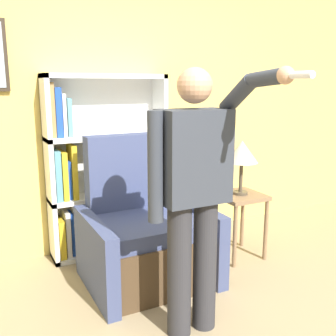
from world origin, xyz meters
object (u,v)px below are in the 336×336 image
(bookcase, at_px, (96,169))
(side_table, at_px, (240,207))
(armchair, at_px, (145,236))
(person_standing, at_px, (194,189))
(table_lamp, at_px, (242,153))

(bookcase, height_order, side_table, bookcase)
(armchair, height_order, side_table, armchair)
(bookcase, relative_size, person_standing, 1.00)
(bookcase, xyz_separation_m, person_standing, (0.17, -1.46, 0.14))
(person_standing, bearing_deg, side_table, 39.52)
(person_standing, bearing_deg, armchair, 88.67)
(side_table, height_order, table_lamp, table_lamp)
(table_lamp, bearing_deg, armchair, 179.52)
(person_standing, bearing_deg, table_lamp, 39.52)
(armchair, relative_size, table_lamp, 2.39)
(person_standing, distance_m, side_table, 1.32)
(bookcase, xyz_separation_m, armchair, (0.19, -0.67, -0.44))
(side_table, distance_m, table_lamp, 0.49)
(armchair, bearing_deg, bookcase, 105.94)
(person_standing, height_order, side_table, person_standing)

